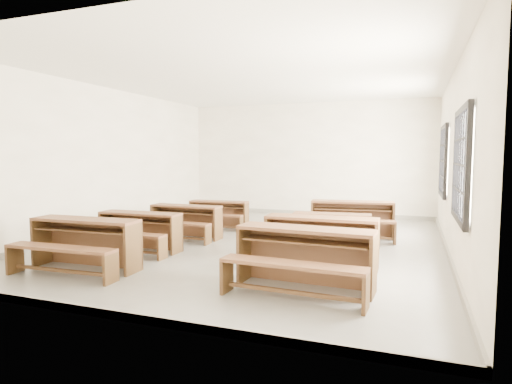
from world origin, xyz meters
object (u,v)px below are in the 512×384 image
(desk_set_3, at_px, (218,212))
(desk_set_4, at_px, (304,254))
(desk_set_2, at_px, (185,219))
(desk_set_6, at_px, (331,228))
(desk_set_5, at_px, (320,238))
(desk_set_7, at_px, (352,216))
(desk_set_0, at_px, (83,240))
(desk_set_1, at_px, (139,229))

(desk_set_3, relative_size, desk_set_4, 0.81)
(desk_set_2, distance_m, desk_set_6, 3.03)
(desk_set_5, xyz_separation_m, desk_set_7, (0.13, 2.58, -0.01))
(desk_set_2, bearing_deg, desk_set_5, -22.64)
(desk_set_0, distance_m, desk_set_1, 1.35)
(desk_set_3, bearing_deg, desk_set_6, -29.73)
(desk_set_7, bearing_deg, desk_set_2, -165.45)
(desk_set_3, bearing_deg, desk_set_0, -99.45)
(desk_set_1, relative_size, desk_set_2, 1.02)
(desk_set_5, bearing_deg, desk_set_1, 179.37)
(desk_set_5, bearing_deg, desk_set_7, 86.15)
(desk_set_1, xyz_separation_m, desk_set_2, (0.18, 1.34, -0.01))
(desk_set_0, xyz_separation_m, desk_set_1, (0.02, 1.35, -0.04))
(desk_set_1, relative_size, desk_set_7, 0.87)
(desk_set_1, height_order, desk_set_4, desk_set_4)
(desk_set_6, bearing_deg, desk_set_5, -91.78)
(desk_set_1, bearing_deg, desk_set_0, -91.24)
(desk_set_2, bearing_deg, desk_set_1, -97.51)
(desk_set_4, relative_size, desk_set_7, 1.02)
(desk_set_6, distance_m, desk_set_7, 1.19)
(desk_set_1, relative_size, desk_set_5, 0.89)
(desk_set_1, bearing_deg, desk_set_4, -19.38)
(desk_set_5, bearing_deg, desk_set_4, -89.72)
(desk_set_0, bearing_deg, desk_set_2, 83.57)
(desk_set_6, bearing_deg, desk_set_2, 176.59)
(desk_set_0, xyz_separation_m, desk_set_3, (0.29, 4.11, -0.08))
(desk_set_4, bearing_deg, desk_set_5, 94.12)
(desk_set_4, relative_size, desk_set_5, 1.04)
(desk_set_3, bearing_deg, desk_set_5, -47.60)
(desk_set_0, height_order, desk_set_4, desk_set_4)
(desk_set_4, xyz_separation_m, desk_set_7, (0.11, 3.74, -0.02))
(desk_set_2, relative_size, desk_set_4, 0.84)
(desk_set_2, distance_m, desk_set_5, 3.38)
(desk_set_5, bearing_deg, desk_set_2, 156.09)
(desk_set_4, bearing_deg, desk_set_7, 91.26)
(desk_set_1, distance_m, desk_set_6, 3.52)
(desk_set_3, distance_m, desk_set_4, 4.94)
(desk_set_0, height_order, desk_set_3, desk_set_0)
(desk_set_3, relative_size, desk_set_7, 0.82)
(desk_set_3, height_order, desk_set_4, desk_set_4)
(desk_set_3, height_order, desk_set_5, desk_set_5)
(desk_set_6, bearing_deg, desk_set_1, -161.18)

